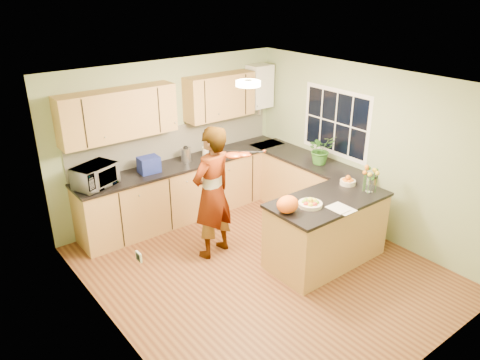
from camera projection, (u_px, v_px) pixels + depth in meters
floor at (261, 270)px, 6.29m from camera, size 4.50×4.50×0.00m
ceiling at (265, 84)px, 5.29m from camera, size 4.00×4.50×0.02m
wall_back at (171, 139)px, 7.41m from camera, size 4.00×0.02×2.50m
wall_front at (427, 266)px, 4.16m from camera, size 4.00×0.02×2.50m
wall_left at (110, 235)px, 4.66m from camera, size 0.02×4.50×2.50m
wall_right at (365, 151)px, 6.92m from camera, size 0.02×4.50×2.50m
back_counter at (188, 189)px, 7.56m from camera, size 3.64×0.62×0.94m
right_counter at (307, 186)px, 7.67m from camera, size 0.62×2.24×0.94m
splashback at (177, 141)px, 7.48m from camera, size 3.60×0.02×0.52m
upper_cabinets at (164, 106)px, 6.95m from camera, size 3.20×0.34×0.70m
boiler at (259, 86)px, 8.00m from camera, size 0.40×0.30×0.86m
window_right at (336, 122)px, 7.23m from camera, size 0.01×1.30×1.05m
light_switch at (139, 257)px, 4.21m from camera, size 0.02×0.09×0.09m
ceiling_lamp at (248, 83)px, 5.52m from camera, size 0.30×0.30×0.07m
peninsula_island at (326, 230)px, 6.32m from camera, size 1.65×0.85×0.95m
fruit_dish at (310, 203)px, 5.92m from camera, size 0.31×0.31×0.11m
orange_bowl at (348, 181)px, 6.53m from camera, size 0.22×0.22×0.13m
flower_vase at (371, 171)px, 6.22m from camera, size 0.24×0.24×0.45m
orange_bag at (288, 204)px, 5.73m from camera, size 0.36×0.34×0.22m
papers at (342, 208)px, 5.86m from camera, size 0.24×0.32×0.01m
violinist at (212, 193)px, 6.31m from camera, size 0.76×0.59×1.87m
violin at (234, 155)px, 6.04m from camera, size 0.58×0.50×0.14m
microwave at (95, 176)px, 6.44m from camera, size 0.67×0.57×0.31m
blue_box at (149, 165)px, 6.93m from camera, size 0.31×0.24×0.24m
kettle at (186, 154)px, 7.33m from camera, size 0.16×0.16×0.30m
jar_cream at (206, 152)px, 7.55m from camera, size 0.13×0.13×0.16m
jar_white at (217, 151)px, 7.60m from camera, size 0.13×0.13×0.16m
potted_plant at (321, 149)px, 7.21m from camera, size 0.51×0.47×0.46m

